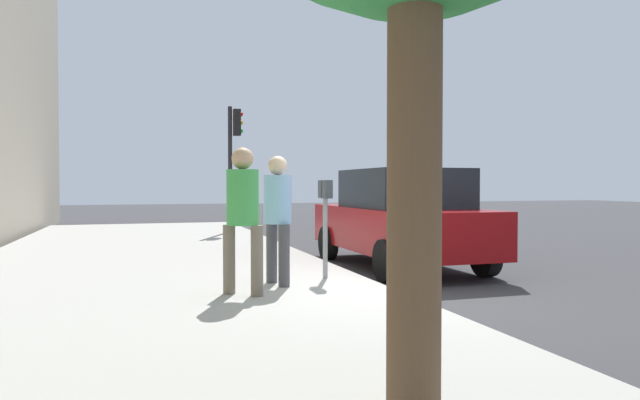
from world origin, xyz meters
TOP-DOWN VIEW (x-y plane):
  - ground_plane at (0.00, 0.00)m, footprint 80.00×80.00m
  - sidewalk_slab at (0.00, 3.00)m, footprint 28.00×6.00m
  - parking_meter at (0.82, 0.59)m, footprint 0.36×0.12m
  - pedestrian_at_meter at (0.50, 1.36)m, footprint 0.52×0.38m
  - pedestrian_bystander at (-0.09, 1.94)m, footprint 0.40×0.45m
  - parked_sedan_near at (2.44, -1.35)m, footprint 4.41×1.98m
  - traffic_signal at (9.56, 0.55)m, footprint 0.24×0.44m

SIDE VIEW (x-z plane):
  - ground_plane at x=0.00m, z-range 0.00..0.00m
  - sidewalk_slab at x=0.00m, z-range 0.00..0.15m
  - parked_sedan_near at x=2.44m, z-range 0.01..1.78m
  - pedestrian_at_meter at x=0.50m, z-range 0.30..2.03m
  - parking_meter at x=0.82m, z-range 0.46..1.87m
  - pedestrian_bystander at x=-0.09m, z-range 0.32..2.11m
  - traffic_signal at x=9.56m, z-range 0.78..4.38m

